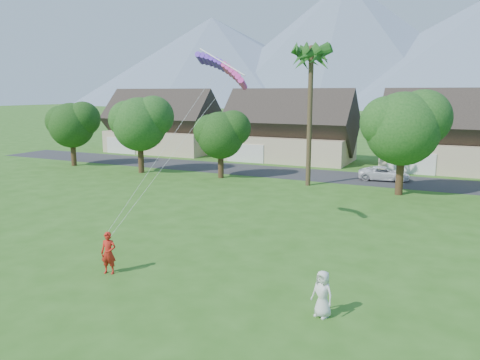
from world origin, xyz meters
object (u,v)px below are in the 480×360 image
Objects in this scene: watcher at (322,294)px; parked_car at (384,174)px; parafoil_kite at (224,67)px; kite_flyer at (108,253)px.

parked_car is (-2.33, 29.73, -0.24)m from watcher.
parafoil_kite reaches higher than watcher.
kite_flyer is 11.60m from parafoil_kite.
watcher is (10.20, 0.14, -0.09)m from kite_flyer.
parked_car is at bearing 76.14° from parafoil_kite.
parafoil_kite reaches higher than kite_flyer.
parafoil_kite is at bearing 55.58° from kite_flyer.
watcher reaches higher than parked_car.
parked_car is 1.48× the size of parafoil_kite.
parked_car is 25.01m from parafoil_kite.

